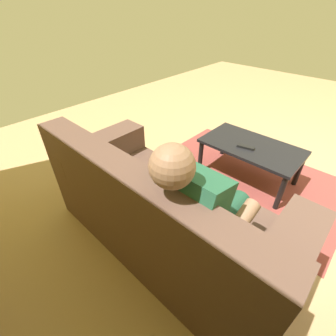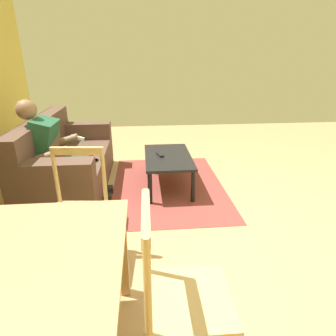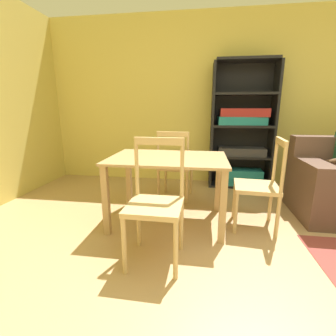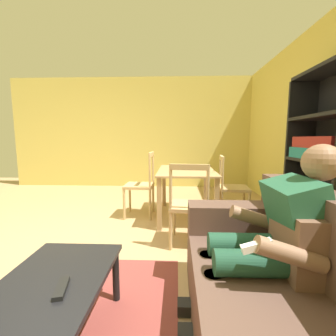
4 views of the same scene
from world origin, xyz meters
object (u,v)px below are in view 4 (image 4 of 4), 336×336
at_px(coffee_table, 46,296).
at_px(bookshelf, 323,177).
at_px(person_lounging, 274,238).
at_px(tv_remote, 61,288).
at_px(dining_table, 186,177).
at_px(dining_chair_near_wall, 232,187).
at_px(dining_chair_facing_couch, 189,206).
at_px(dining_chair_by_doorway, 141,185).
at_px(couch, 296,318).

bearing_deg(coffee_table, bookshelf, 121.42).
relative_size(coffee_table, bookshelf, 0.52).
distance_m(person_lounging, tv_remote, 1.21).
height_order(person_lounging, dining_table, person_lounging).
bearing_deg(bookshelf, dining_chair_near_wall, -142.42).
xyz_separation_m(bookshelf, dining_chair_facing_couch, (-0.00, -1.41, -0.34)).
xyz_separation_m(person_lounging, dining_chair_by_doorway, (-2.06, -1.12, -0.12)).
xyz_separation_m(person_lounging, dining_chair_facing_couch, (-1.13, -0.44, -0.15)).
bearing_deg(person_lounging, couch, -0.68).
xyz_separation_m(tv_remote, dining_chair_facing_couch, (-1.39, 0.73, 0.02)).
bearing_deg(bookshelf, dining_chair_by_doorway, -114.06).
distance_m(couch, bookshelf, 1.78).
bearing_deg(dining_chair_near_wall, person_lounging, -6.87).
relative_size(person_lounging, dining_chair_near_wall, 1.25).
xyz_separation_m(couch, tv_remote, (-0.04, -1.16, 0.09)).
xyz_separation_m(couch, bookshelf, (-1.43, 0.97, 0.45)).
relative_size(person_lounging, dining_table, 0.97).
bearing_deg(couch, dining_chair_by_doorway, -154.70).
relative_size(coffee_table, dining_chair_near_wall, 1.06).
bearing_deg(tv_remote, person_lounging, -1.73).
bearing_deg(person_lounging, bookshelf, 139.34).
xyz_separation_m(couch, dining_chair_by_doorway, (-2.36, -1.12, 0.15)).
distance_m(couch, dining_table, 2.41).
bearing_deg(bookshelf, coffee_table, -58.58).
distance_m(bookshelf, dining_table, 1.69).
bearing_deg(coffee_table, person_lounging, 100.59).
bearing_deg(dining_table, tv_remote, -17.48).
relative_size(coffee_table, tv_remote, 5.80).
height_order(dining_chair_near_wall, dining_chair_by_doorway, dining_chair_by_doorway).
height_order(couch, dining_chair_by_doorway, dining_chair_by_doorway).
distance_m(couch, dining_chair_facing_couch, 1.50).
bearing_deg(person_lounging, dining_table, -168.06).
bearing_deg(coffee_table, dining_chair_near_wall, 146.67).
xyz_separation_m(person_lounging, dining_table, (-2.06, -0.44, 0.00)).
distance_m(dining_chair_facing_couch, dining_chair_by_doorway, 1.15).
distance_m(coffee_table, dining_chair_facing_couch, 1.60).
height_order(couch, dining_chair_facing_couch, dining_chair_facing_couch).
height_order(bookshelf, dining_chair_near_wall, bookshelf).
relative_size(bookshelf, dining_table, 1.58).
xyz_separation_m(couch, coffee_table, (-0.06, -1.26, 0.03)).
height_order(person_lounging, tv_remote, person_lounging).
bearing_deg(coffee_table, tv_remote, 77.12).
bearing_deg(dining_chair_near_wall, coffee_table, -33.33).
distance_m(tv_remote, dining_chair_by_doorway, 2.32).
height_order(coffee_table, tv_remote, tv_remote).
bearing_deg(couch, coffee_table, -92.90).
bearing_deg(tv_remote, coffee_table, 152.88).
height_order(couch, tv_remote, couch).
bearing_deg(person_lounging, dining_chair_facing_couch, -158.82).
height_order(coffee_table, dining_chair_by_doorway, dining_chair_by_doorway).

